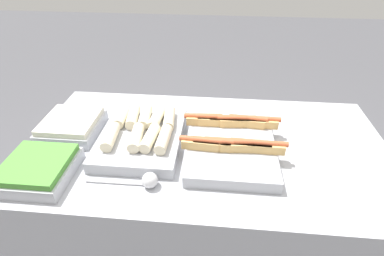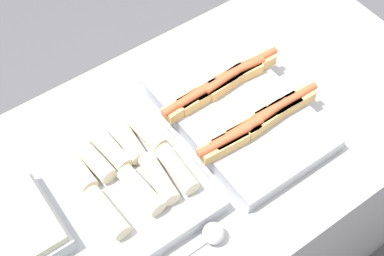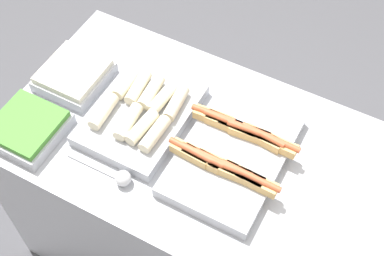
% 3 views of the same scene
% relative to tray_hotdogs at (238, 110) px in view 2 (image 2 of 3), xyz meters
% --- Properties ---
extents(ground_plane, '(12.00, 12.00, 0.00)m').
position_rel_tray_hotdogs_xyz_m(ground_plane, '(-0.10, 0.00, -0.96)').
color(ground_plane, '#4C4C51').
extents(counter, '(1.54, 0.84, 0.92)m').
position_rel_tray_hotdogs_xyz_m(counter, '(-0.10, 0.00, -0.50)').
color(counter, '#A8AAB2').
rests_on(counter, ground_plane).
extents(tray_hotdogs, '(0.42, 0.53, 0.10)m').
position_rel_tray_hotdogs_xyz_m(tray_hotdogs, '(0.00, 0.00, 0.00)').
color(tray_hotdogs, '#A8AAB2').
rests_on(tray_hotdogs, counter).
extents(tray_wraps, '(0.34, 0.46, 0.10)m').
position_rel_tray_hotdogs_xyz_m(tray_wraps, '(-0.38, 0.00, -0.00)').
color(tray_wraps, '#A8AAB2').
rests_on(tray_wraps, counter).
extents(tray_side_back, '(0.24, 0.25, 0.07)m').
position_rel_tray_hotdogs_xyz_m(tray_side_back, '(-0.71, 0.03, -0.00)').
color(tray_side_back, '#A8AAB2').
rests_on(tray_side_back, counter).
extents(serving_spoon_near, '(0.27, 0.06, 0.06)m').
position_rel_tray_hotdogs_xyz_m(serving_spoon_near, '(-0.30, -0.27, -0.01)').
color(serving_spoon_near, silver).
rests_on(serving_spoon_near, counter).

